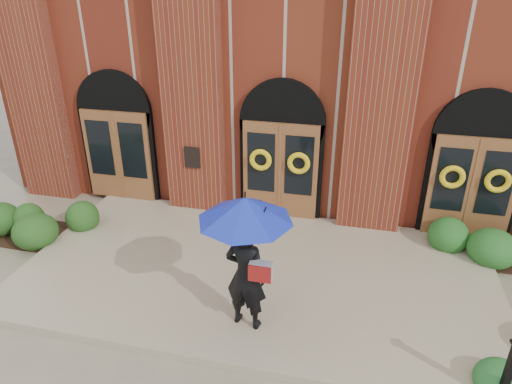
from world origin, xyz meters
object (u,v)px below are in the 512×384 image
(man_with_umbrella, at_px, (246,239))
(hedge_wall_right, at_px, (499,241))
(hedge_wall_left, at_px, (46,223))
(metal_post, at_px, (509,372))

(man_with_umbrella, xyz_separation_m, hedge_wall_right, (4.98, 3.69, -1.53))
(hedge_wall_left, xyz_separation_m, hedge_wall_right, (10.57, 1.70, 0.01))
(hedge_wall_right, bearing_deg, hedge_wall_left, -170.86)
(metal_post, xyz_separation_m, hedge_wall_left, (-9.67, 2.74, -0.36))
(hedge_wall_right, bearing_deg, man_with_umbrella, -143.50)
(man_with_umbrella, distance_m, metal_post, 4.31)
(man_with_umbrella, relative_size, metal_post, 2.22)
(metal_post, xyz_separation_m, hedge_wall_right, (0.90, 4.44, -0.35))
(metal_post, distance_m, hedge_wall_left, 10.05)
(hedge_wall_left, bearing_deg, hedge_wall_right, 9.14)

